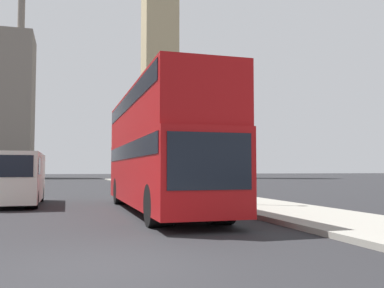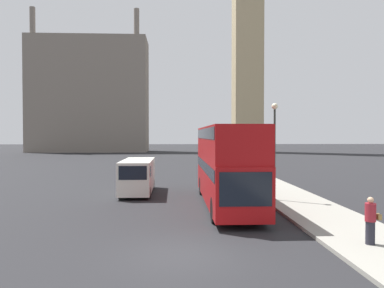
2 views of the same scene
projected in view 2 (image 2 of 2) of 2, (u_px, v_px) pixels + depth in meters
The scene contains 7 objects.
ground_plane at pixel (183, 255), 12.24m from camera, with size 300.00×300.00×0.00m, color black.
clock_tower at pixel (247, 16), 86.24m from camera, with size 6.88×7.05×61.06m.
building_block_distant at pixel (90, 95), 88.23m from camera, with size 27.08×10.19×32.37m.
red_double_decker_bus at pixel (226, 162), 20.70m from camera, with size 2.47×11.49×4.39m.
white_van at pixel (138, 175), 25.08m from camera, with size 2.00×5.99×2.26m.
pedestrian at pixel (371, 221), 12.92m from camera, with size 0.53×0.37×1.64m.
street_lamp at pixel (275, 136), 21.75m from camera, with size 0.36×0.36×5.64m.
Camera 2 is at (-0.24, -12.15, 3.93)m, focal length 35.00 mm.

